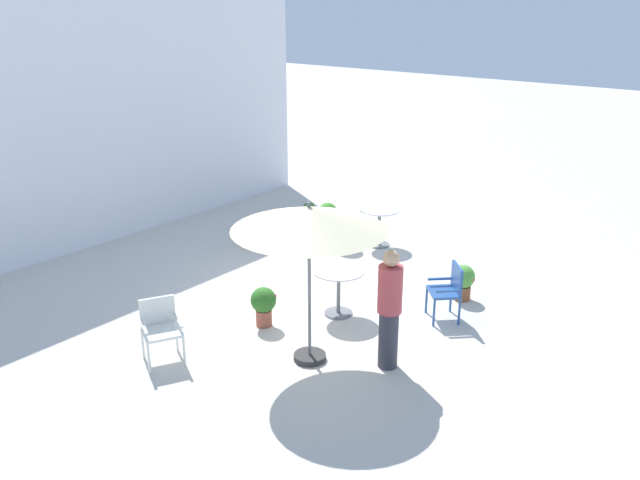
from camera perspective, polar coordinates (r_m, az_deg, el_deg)
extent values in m
plane|color=beige|center=(11.34, -0.97, -4.41)|extent=(60.00, 60.00, 0.00)
cube|color=white|center=(14.15, -16.63, 9.56)|extent=(9.75, 0.30, 4.65)
cylinder|color=#2D2D2D|center=(9.35, -0.87, -9.77)|extent=(0.44, 0.44, 0.08)
cylinder|color=slate|center=(8.88, -0.90, -3.89)|extent=(0.04, 0.04, 2.18)
cone|color=beige|center=(8.55, -0.94, 1.85)|extent=(2.01, 2.01, 0.31)
sphere|color=slate|center=(8.49, -0.94, 3.03)|extent=(0.06, 0.06, 0.06)
cylinder|color=silver|center=(13.23, 5.03, 2.53)|extent=(0.77, 0.77, 0.02)
cylinder|color=slate|center=(13.35, 4.98, 1.00)|extent=(0.06, 0.06, 0.72)
cylinder|color=slate|center=(13.46, 4.94, -0.39)|extent=(0.42, 0.42, 0.03)
cylinder|color=white|center=(10.31, 1.58, -2.62)|extent=(0.79, 0.79, 0.02)
cylinder|color=slate|center=(10.46, 1.56, -4.47)|extent=(0.06, 0.06, 0.71)
cylinder|color=slate|center=(10.60, 1.54, -6.14)|extent=(0.44, 0.44, 0.03)
cube|color=white|center=(9.34, -13.13, -7.50)|extent=(0.67, 0.66, 0.04)
cube|color=white|center=(9.44, -13.50, -5.77)|extent=(0.44, 0.26, 0.39)
cube|color=white|center=(9.26, -14.59, -7.06)|extent=(0.24, 0.41, 0.03)
cube|color=white|center=(9.32, -11.80, -6.63)|extent=(0.24, 0.41, 0.03)
cylinder|color=white|center=(9.22, -14.17, -9.64)|extent=(0.04, 0.04, 0.43)
cylinder|color=white|center=(9.29, -11.33, -9.17)|extent=(0.04, 0.04, 0.43)
cylinder|color=white|center=(9.62, -14.65, -8.39)|extent=(0.04, 0.04, 0.43)
cylinder|color=white|center=(9.68, -11.93, -7.96)|extent=(0.04, 0.04, 0.43)
cube|color=#295191|center=(10.44, 10.32, -4.31)|extent=(0.65, 0.65, 0.04)
cube|color=#295191|center=(10.41, 11.42, -3.13)|extent=(0.36, 0.36, 0.41)
cube|color=#295191|center=(10.59, 10.04, -3.22)|extent=(0.29, 0.30, 0.03)
cube|color=#295191|center=(10.19, 10.70, -4.21)|extent=(0.29, 0.30, 0.03)
cylinder|color=#295191|center=(10.69, 8.92, -5.01)|extent=(0.04, 0.04, 0.42)
cylinder|color=#295191|center=(10.29, 9.54, -6.07)|extent=(0.04, 0.04, 0.42)
cylinder|color=#295191|center=(10.79, 10.92, -4.89)|extent=(0.04, 0.04, 0.42)
cylinder|color=#295191|center=(10.39, 11.61, -5.93)|extent=(0.04, 0.04, 0.42)
cylinder|color=#C6624C|center=(14.23, 0.64, 1.24)|extent=(0.32, 0.32, 0.23)
cylinder|color=#382819|center=(14.19, 0.65, 1.64)|extent=(0.28, 0.28, 0.02)
sphere|color=#3E8D2B|center=(14.14, 0.65, 2.34)|extent=(0.40, 0.40, 0.40)
cylinder|color=#C77040|center=(14.66, -0.92, 1.83)|extent=(0.20, 0.20, 0.24)
cylinder|color=#382819|center=(14.62, -0.93, 2.25)|extent=(0.18, 0.18, 0.02)
sphere|color=#326620|center=(14.59, -0.93, 2.70)|extent=(0.26, 0.26, 0.26)
sphere|color=#EA532F|center=(14.60, -1.21, 2.90)|extent=(0.06, 0.06, 0.06)
sphere|color=#EA532F|center=(14.67, -1.09, 2.84)|extent=(0.08, 0.08, 0.08)
cylinder|color=#C16840|center=(13.38, -5.70, -0.10)|extent=(0.25, 0.25, 0.23)
cylinder|color=#382819|center=(13.34, -5.72, 0.31)|extent=(0.22, 0.22, 0.02)
sphere|color=#4C7D3C|center=(13.29, -5.74, 0.93)|extent=(0.33, 0.33, 0.33)
sphere|color=#DD533A|center=(13.38, -6.06, 1.42)|extent=(0.07, 0.07, 0.07)
sphere|color=#DD533A|center=(13.25, -6.21, 0.92)|extent=(0.07, 0.07, 0.07)
sphere|color=#DD533A|center=(13.37, -5.66, 1.31)|extent=(0.09, 0.09, 0.09)
sphere|color=#DD533A|center=(13.31, -5.26, 1.01)|extent=(0.08, 0.08, 0.08)
cylinder|color=brown|center=(11.29, 11.81, -4.33)|extent=(0.28, 0.28, 0.23)
cylinder|color=#382819|center=(11.25, 11.84, -3.85)|extent=(0.25, 0.25, 0.02)
sphere|color=#549B3A|center=(11.18, 11.91, -3.03)|extent=(0.39, 0.39, 0.39)
sphere|color=#E03868|center=(11.32, 11.61, -2.98)|extent=(0.11, 0.11, 0.11)
sphere|color=#E03868|center=(11.15, 11.38, -2.53)|extent=(0.08, 0.08, 0.08)
sphere|color=#E03868|center=(11.14, 12.64, -3.27)|extent=(0.09, 0.09, 0.09)
sphere|color=#E03868|center=(11.17, 12.52, -3.33)|extent=(0.08, 0.08, 0.08)
cylinder|color=brown|center=(13.27, 1.93, -0.16)|extent=(0.35, 0.35, 0.24)
cylinder|color=#382819|center=(13.23, 1.93, 0.28)|extent=(0.31, 0.31, 0.02)
sphere|color=#215322|center=(13.16, 1.94, 1.18)|extent=(0.49, 0.49, 0.49)
sphere|color=gold|center=(13.05, 1.18, 1.13)|extent=(0.12, 0.12, 0.12)
sphere|color=gold|center=(13.04, 1.91, 0.68)|extent=(0.13, 0.13, 0.13)
sphere|color=gold|center=(13.02, 1.62, 0.64)|extent=(0.09, 0.09, 0.09)
cylinder|color=#A5523D|center=(10.24, -4.72, -6.51)|extent=(0.24, 0.24, 0.25)
cylinder|color=#382819|center=(10.19, -4.74, -5.92)|extent=(0.21, 0.21, 0.02)
sphere|color=#2C6722|center=(10.11, -4.77, -5.03)|extent=(0.38, 0.38, 0.38)
sphere|color=#D9305D|center=(10.20, -4.26, -4.68)|extent=(0.09, 0.09, 0.09)
sphere|color=#D9305D|center=(10.14, -5.44, -4.69)|extent=(0.07, 0.07, 0.07)
sphere|color=#D9305D|center=(10.10, -3.88, -4.73)|extent=(0.08, 0.08, 0.08)
cylinder|color=#33333D|center=(9.07, 5.75, -8.28)|extent=(0.26, 0.26, 0.80)
cylinder|color=#B44145|center=(8.76, 5.91, -4.13)|extent=(0.44, 0.44, 0.63)
sphere|color=tan|center=(8.59, 6.01, -1.54)|extent=(0.22, 0.22, 0.22)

